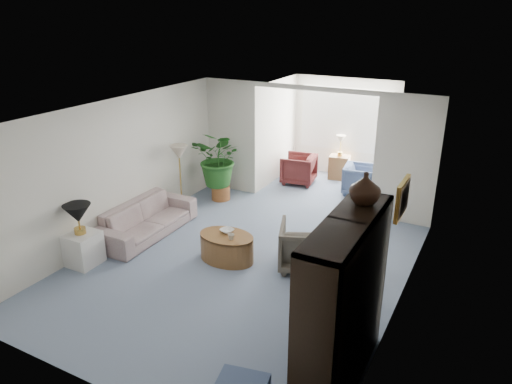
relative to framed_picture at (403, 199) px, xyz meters
The scene contains 25 objects.
floor 2.99m from the framed_picture, behind, with size 6.00×6.00×0.00m, color gray.
sunroom_floor 5.16m from the framed_picture, 120.36° to the left, with size 2.60×2.60×0.00m, color gray.
back_pier_left 5.37m from the framed_picture, 144.59° to the left, with size 1.20×0.12×2.50m, color silver.
back_pier_right 3.18m from the framed_picture, 100.24° to the left, with size 1.20×0.12×2.50m, color silver.
back_header 4.03m from the framed_picture, 128.43° to the left, with size 2.60×0.12×0.10m, color silver.
window_pane 5.83m from the framed_picture, 114.98° to the left, with size 2.20×0.02×1.50m, color white.
window_blinds 5.81m from the framed_picture, 115.11° to the left, with size 2.20×0.02×1.50m, color white.
framed_picture is the anchor object (origin of this frame).
sofa 4.78m from the framed_picture, behind, with size 2.08×0.81×0.61m, color #B9AE9C.
end_table 5.06m from the framed_picture, 168.28° to the right, with size 0.50×0.50×0.55m, color white.
table_lamp 4.92m from the framed_picture, 168.28° to the right, with size 0.44×0.44×0.30m, color black.
floor_lamp 4.93m from the framed_picture, 161.42° to the left, with size 0.36×0.36×0.28m, color beige.
coffee_table 3.14m from the framed_picture, behind, with size 0.95×0.95×0.45m, color brown.
coffee_bowl 3.08m from the framed_picture, behind, with size 0.22×0.22×0.05m, color silver.
coffee_cup 2.87m from the framed_picture, behind, with size 0.10×0.10×0.10m, color beige.
wingback_chair 2.10m from the framed_picture, 158.11° to the left, with size 0.81×0.83×0.76m, color #5B5348.
side_table_dark 1.87m from the framed_picture, 131.92° to the left, with size 0.48×0.38×0.58m, color black.
entertainment_cabinet 1.70m from the framed_picture, 98.55° to the right, with size 0.47×1.77×1.97m, color black.
cabinet_urn 1.15m from the framed_picture, 102.59° to the right, with size 0.33×0.33×0.35m, color black.
plant_pot 5.15m from the framed_picture, 150.08° to the left, with size 0.40×0.40×0.32m, color #98572C.
house_plant 4.98m from the framed_picture, 150.08° to the left, with size 1.11×0.96×1.23m, color #255F20.
sunroom_chair_blue 4.74m from the framed_picture, 111.74° to the left, with size 0.71×0.73×0.66m, color #4A577F.
sunroom_chair_maroon 5.45m from the framed_picture, 127.05° to the left, with size 0.74×0.76×0.69m, color #5D241F.
sunroom_table 5.70m from the framed_picture, 116.09° to the left, with size 0.47×0.37×0.58m, color brown.
shelf_clutter 1.79m from the framed_picture, 99.60° to the right, with size 0.30×1.11×1.06m.
Camera 1 is at (3.42, -5.84, 3.94)m, focal length 33.46 mm.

